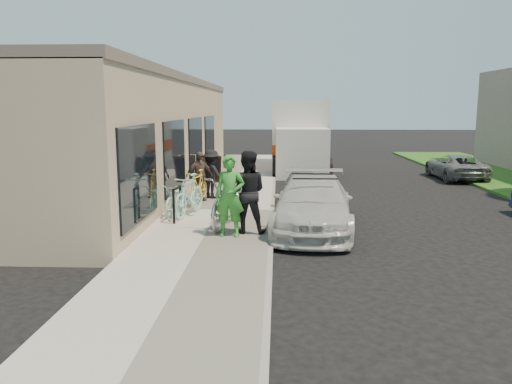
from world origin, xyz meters
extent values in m
plane|color=black|center=(0.00, 0.00, 0.00)|extent=(120.00, 120.00, 0.00)
cube|color=#B8B4A6|center=(-2.00, 3.00, 0.07)|extent=(3.00, 34.00, 0.15)
cube|color=gray|center=(-0.45, 3.00, 0.07)|extent=(0.12, 34.00, 0.13)
cube|color=#CAB38C|center=(-5.25, 8.00, 2.00)|extent=(3.50, 20.00, 4.00)
cube|color=#706355|center=(-5.25, 8.00, 4.10)|extent=(3.60, 20.00, 0.25)
cube|color=black|center=(-3.48, 0.00, 1.60)|extent=(0.06, 3.00, 2.20)
cube|color=black|center=(-3.48, 4.00, 1.60)|extent=(0.06, 3.00, 2.20)
cube|color=black|center=(-3.48, 8.00, 1.60)|extent=(0.06, 3.00, 2.20)
cube|color=black|center=(-3.48, 12.00, 1.60)|extent=(0.06, 3.00, 2.20)
cylinder|color=black|center=(-2.94, 1.14, 0.59)|extent=(0.06, 0.06, 0.88)
cylinder|color=black|center=(-2.89, 1.72, 0.59)|extent=(0.06, 0.06, 0.88)
cylinder|color=black|center=(-2.92, 1.43, 1.03)|extent=(0.12, 0.59, 0.06)
cube|color=black|center=(-2.84, 8.12, 0.69)|extent=(0.70, 0.46, 1.06)
cube|color=black|center=(-2.96, 8.49, 0.69)|extent=(0.70, 0.46, 1.06)
cube|color=black|center=(-2.83, 8.09, 0.74)|extent=(0.55, 0.33, 0.76)
imported|color=silver|center=(0.60, 1.23, 0.68)|extent=(2.34, 4.86, 1.37)
cylinder|color=black|center=(0.60, 0.71, 1.39)|extent=(1.08, 0.04, 0.04)
cylinder|color=black|center=(0.60, 1.62, 1.39)|extent=(1.08, 0.04, 0.04)
imported|color=gray|center=(0.51, 5.07, 0.51)|extent=(1.27, 3.04, 1.03)
cube|color=silver|center=(0.76, 11.06, 1.09)|extent=(2.29, 2.29, 2.18)
cube|color=black|center=(0.76, 11.06, 1.55)|extent=(2.12, 0.07, 1.03)
cube|color=silver|center=(0.76, 14.50, 1.78)|extent=(2.64, 4.82, 3.33)
cube|color=#E2490D|center=(0.76, 14.50, 1.03)|extent=(2.66, 4.84, 0.63)
cylinder|color=black|center=(-0.38, 10.49, 0.46)|extent=(0.29, 0.92, 0.92)
cylinder|color=black|center=(1.91, 10.49, 0.46)|extent=(0.29, 0.92, 0.92)
cylinder|color=black|center=(-0.38, 11.75, 0.46)|extent=(0.29, 0.92, 0.92)
cylinder|color=black|center=(1.91, 11.75, 0.46)|extent=(0.29, 0.92, 0.92)
cylinder|color=black|center=(-0.39, 16.10, 0.46)|extent=(0.29, 0.92, 0.92)
cylinder|color=black|center=(1.91, 16.11, 0.46)|extent=(0.29, 0.92, 0.92)
imported|color=slate|center=(7.44, 10.71, 0.54)|extent=(1.81, 3.87, 1.07)
imported|color=#AEAEB0|center=(-1.48, 1.04, 0.79)|extent=(1.41, 2.56, 1.27)
imported|color=green|center=(-1.39, -0.02, 1.09)|extent=(0.72, 0.50, 1.88)
imported|color=black|center=(-1.02, 0.35, 1.12)|extent=(0.98, 0.77, 1.95)
imported|color=#9CEADA|center=(-2.73, 2.17, 0.71)|extent=(0.94, 1.95, 1.13)
imported|color=#9CEADA|center=(-3.14, 2.37, 0.58)|extent=(0.74, 1.68, 0.86)
imported|color=yellow|center=(-2.75, 3.90, 0.67)|extent=(0.75, 1.78, 1.03)
imported|color=black|center=(-2.46, 4.85, 0.94)|extent=(1.18, 1.06, 1.59)
imported|color=brown|center=(-2.79, 4.36, 0.93)|extent=(0.98, 0.80, 1.57)
camera|label=1|loc=(-0.31, -11.21, 3.09)|focal=35.00mm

